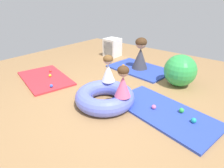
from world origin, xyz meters
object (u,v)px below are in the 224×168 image
play_ball_yellow (50,76)px  play_ball_pink (129,98)px  play_ball_blue (51,86)px  play_ball_green (182,110)px  play_ball_red (50,71)px  play_ball_teal (194,120)px  inflatable_cushion (105,97)px  child_in_pink (123,82)px  child_in_white (108,69)px  storage_cube (112,48)px  play_ball_pink_second (154,107)px  adult_seated (140,54)px  play_ball_orange (123,66)px  exercise_ball_large (180,71)px

play_ball_yellow → play_ball_pink: bearing=8.7°
play_ball_blue → play_ball_yellow: 0.59m
play_ball_green → play_ball_red: (-3.20, -0.33, -0.01)m
play_ball_teal → inflatable_cushion: bearing=-164.6°
child_in_pink → child_in_white: (-0.57, 0.30, -0.00)m
play_ball_teal → storage_cube: 3.74m
storage_cube → play_ball_pink_second: bearing=-37.7°
adult_seated → play_ball_orange: 0.55m
child_in_white → adult_seated: bearing=-16.8°
adult_seated → play_ball_pink: (0.73, -1.53, -0.35)m
child_in_white → inflatable_cushion: bearing=-175.0°
child_in_white → adult_seated: adult_seated is taller
play_ball_pink → storage_cube: bearing=136.0°
play_ball_red → play_ball_teal: bearing=3.0°
play_ball_pink_second → exercise_ball_large: size_ratio=0.11×
play_ball_green → exercise_ball_large: size_ratio=0.12×
play_ball_orange → exercise_ball_large: 1.53m
child_in_pink → play_ball_red: 2.43m
play_ball_teal → play_ball_pink: bearing=-177.5°
play_ball_blue → storage_cube: bearing=101.3°
adult_seated → storage_cube: adult_seated is taller
adult_seated → play_ball_orange: adult_seated is taller
child_in_pink → exercise_ball_large: child_in_pink is taller
adult_seated → play_ball_green: (1.63, -1.33, -0.35)m
child_in_pink → play_ball_red: bearing=-111.7°
play_ball_pink → exercise_ball_large: bearing=71.5°
adult_seated → play_ball_pink: bearing=136.7°
play_ball_blue → play_ball_red: 0.90m
play_ball_green → play_ball_orange: (-1.99, 1.09, 0.00)m
child_in_white → play_ball_red: size_ratio=8.08×
inflatable_cushion → play_ball_blue: size_ratio=15.23×
child_in_white → play_ball_yellow: child_in_white is taller
play_ball_teal → storage_cube: (-3.20, 1.93, 0.20)m
storage_cube → exercise_ball_large: bearing=-16.3°
play_ball_pink_second → play_ball_pink: bearing=-178.9°
play_ball_yellow → play_ball_pink_second: 2.56m
adult_seated → play_ball_pink: size_ratio=11.58×
child_in_pink → exercise_ball_large: (0.33, 1.58, -0.20)m
child_in_white → play_ball_green: bearing=-106.8°
adult_seated → play_ball_teal: adult_seated is taller
adult_seated → exercise_ball_large: bearing=-172.0°
play_ball_blue → play_ball_pink_second: play_ball_pink_second is taller
play_ball_green → play_ball_yellow: 2.99m
child_in_white → play_ball_blue: (-1.06, -0.59, -0.46)m
play_ball_pink_second → storage_cube: storage_cube is taller
inflatable_cushion → play_ball_red: 2.02m
exercise_ball_large → storage_cube: (-2.47, 0.72, -0.06)m
play_ball_pink_second → play_ball_orange: bearing=141.1°
adult_seated → play_ball_blue: bearing=90.6°
play_ball_blue → play_ball_green: size_ratio=0.84×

